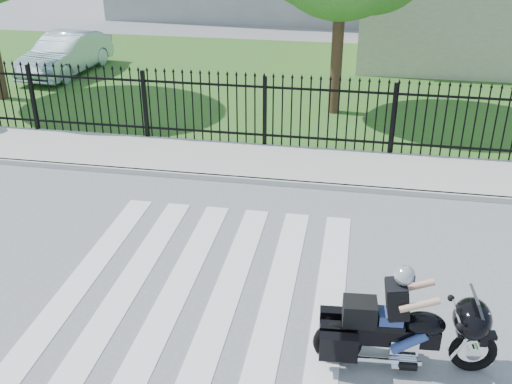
# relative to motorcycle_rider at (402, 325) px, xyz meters

# --- Properties ---
(ground) EXTENTS (120.00, 120.00, 0.00)m
(ground) POSITION_rel_motorcycle_rider_xyz_m (-2.97, 1.14, -0.64)
(ground) COLOR slate
(ground) RESTS_ON ground
(crosswalk) EXTENTS (5.00, 5.50, 0.01)m
(crosswalk) POSITION_rel_motorcycle_rider_xyz_m (-2.97, 1.14, -0.64)
(crosswalk) COLOR silver
(crosswalk) RESTS_ON ground
(sidewalk) EXTENTS (40.00, 2.00, 0.12)m
(sidewalk) POSITION_rel_motorcycle_rider_xyz_m (-2.97, 6.14, -0.58)
(sidewalk) COLOR #ADAAA3
(sidewalk) RESTS_ON ground
(curb) EXTENTS (40.00, 0.12, 0.12)m
(curb) POSITION_rel_motorcycle_rider_xyz_m (-2.97, 5.14, -0.58)
(curb) COLOR #ADAAA3
(curb) RESTS_ON ground
(grass_strip) EXTENTS (40.00, 12.00, 0.02)m
(grass_strip) POSITION_rel_motorcycle_rider_xyz_m (-2.97, 13.14, -0.63)
(grass_strip) COLOR #2D6020
(grass_strip) RESTS_ON ground
(iron_fence) EXTENTS (26.00, 0.04, 1.80)m
(iron_fence) POSITION_rel_motorcycle_rider_xyz_m (-2.97, 7.14, 0.26)
(iron_fence) COLOR black
(iron_fence) RESTS_ON ground
(building_low) EXTENTS (10.00, 6.00, 3.50)m
(building_low) POSITION_rel_motorcycle_rider_xyz_m (4.03, 17.14, 1.11)
(building_low) COLOR beige
(building_low) RESTS_ON ground
(motorcycle_rider) EXTENTS (2.38, 0.83, 1.57)m
(motorcycle_rider) POSITION_rel_motorcycle_rider_xyz_m (0.00, 0.00, 0.00)
(motorcycle_rider) COLOR black
(motorcycle_rider) RESTS_ON ground
(parked_car) EXTENTS (1.80, 4.25, 1.36)m
(parked_car) POSITION_rel_motorcycle_rider_xyz_m (-10.81, 12.64, 0.06)
(parked_car) COLOR #A6BED1
(parked_car) RESTS_ON grass_strip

